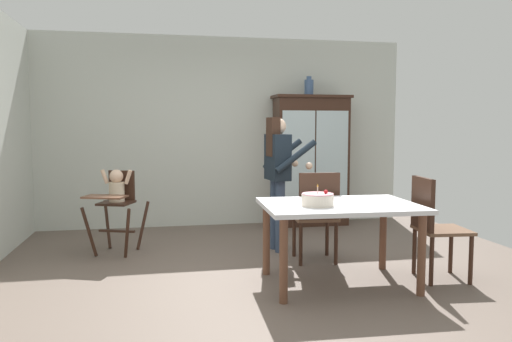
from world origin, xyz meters
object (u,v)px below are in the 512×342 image
ceramic_vase (309,87)px  high_chair_with_toddler (116,196)px  china_cabinet (311,160)px  dining_chair_far_side (317,211)px  dining_table (339,214)px  birthday_cake (318,200)px  dining_chair_right_end (432,221)px  adult_person (278,167)px

ceramic_vase → high_chair_with_toddler: bearing=-155.8°
china_cabinet → dining_chair_far_side: 2.11m
china_cabinet → ceramic_vase: bearing=174.3°
dining_table → birthday_cake: birthday_cake is taller
dining_table → dining_chair_far_side: 0.71m
birthday_cake → dining_table: bearing=20.4°
dining_table → dining_chair_right_end: 0.91m
ceramic_vase → dining_table: ceramic_vase is taller
adult_person → birthday_cake: (0.01, -1.39, -0.17)m
ceramic_vase → dining_table: (-0.55, -2.71, -1.35)m
ceramic_vase → birthday_cake: size_ratio=0.96×
dining_table → high_chair_with_toddler: bearing=143.1°
adult_person → high_chair_with_toddler: bearing=75.1°
china_cabinet → ceramic_vase: size_ratio=6.94×
ceramic_vase → dining_chair_right_end: ceramic_vase is taller
high_chair_with_toddler → birthday_cake: high_chair_with_toddler is taller
high_chair_with_toddler → adult_person: 1.85m
dining_chair_right_end → high_chair_with_toddler: bearing=67.6°
china_cabinet → birthday_cake: china_cabinet is taller
china_cabinet → dining_table: bearing=-102.2°
china_cabinet → dining_chair_right_end: 2.78m
high_chair_with_toddler → dining_chair_far_side: (2.08, -0.83, -0.10)m
high_chair_with_toddler → dining_table: bearing=-16.4°
ceramic_vase → high_chair_with_toddler: 3.15m
birthday_cake → adult_person: bearing=90.5°
ceramic_vase → dining_chair_far_side: (-0.52, -2.00, -1.44)m
high_chair_with_toddler → birthday_cake: bearing=-21.3°
adult_person → dining_chair_far_side: size_ratio=1.59×
ceramic_vase → dining_chair_far_side: size_ratio=0.28×
high_chair_with_toddler → adult_person: bearing=12.9°
ceramic_vase → adult_person: size_ratio=0.18×
high_chair_with_toddler → dining_chair_far_side: 2.24m
ceramic_vase → birthday_cake: (-0.78, -2.80, -1.20)m
china_cabinet → dining_table: size_ratio=1.33×
high_chair_with_toddler → dining_chair_far_side: dining_chair_far_side is taller
china_cabinet → dining_chair_far_side: (-0.56, -2.00, -0.39)m
dining_table → dining_chair_right_end: bearing=-2.0°
dining_chair_far_side → dining_chair_right_end: 1.15m
dining_chair_right_end → ceramic_vase: bearing=13.0°
adult_person → dining_chair_far_side: bearing=-163.0°
dining_table → dining_chair_far_side: bearing=88.0°
adult_person → birthday_cake: size_ratio=5.47×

